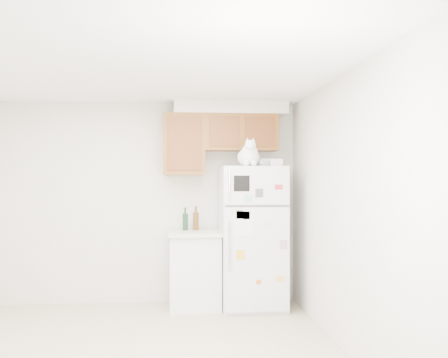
{
  "coord_description": "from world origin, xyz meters",
  "views": [
    {
      "loc": [
        0.38,
        -4.62,
        1.55
      ],
      "look_at": [
        0.97,
        1.55,
        1.55
      ],
      "focal_mm": 42.0,
      "sensor_mm": 36.0,
      "label": 1
    }
  ],
  "objects": [
    {
      "name": "bottle_green",
      "position": [
        0.51,
        1.83,
        1.06
      ],
      "size": [
        0.07,
        0.07,
        0.28
      ],
      "primitive_type": null,
      "color": "#19381E",
      "rests_on": "base_counter"
    },
    {
      "name": "ground_plane",
      "position": [
        0.0,
        0.0,
        -0.01
      ],
      "size": [
        3.8,
        4.0,
        0.01
      ],
      "primitive_type": "cube",
      "color": "#BBA990"
    },
    {
      "name": "room_shell",
      "position": [
        0.12,
        0.24,
        1.67
      ],
      "size": [
        3.84,
        4.04,
        2.52
      ],
      "color": "beige",
      "rests_on": "ground_plane"
    },
    {
      "name": "storage_box_back",
      "position": [
        1.52,
        1.73,
        1.75
      ],
      "size": [
        0.18,
        0.13,
        0.1
      ],
      "primitive_type": "cube",
      "rotation": [
        0.0,
        0.0,
        -0.03
      ],
      "color": "white",
      "rests_on": "refrigerator"
    },
    {
      "name": "refrigerator",
      "position": [
        1.32,
        1.61,
        0.85
      ],
      "size": [
        0.76,
        0.78,
        1.7
      ],
      "color": "silver",
      "rests_on": "ground_plane"
    },
    {
      "name": "bottle_amber",
      "position": [
        0.65,
        1.85,
        1.07
      ],
      "size": [
        0.07,
        0.07,
        0.3
      ],
      "primitive_type": null,
      "color": "#593814",
      "rests_on": "base_counter"
    },
    {
      "name": "storage_box_front",
      "position": [
        1.6,
        1.57,
        1.74
      ],
      "size": [
        0.16,
        0.12,
        0.09
      ],
      "primitive_type": "cube",
      "rotation": [
        0.0,
        0.0,
        -0.08
      ],
      "color": "white",
      "rests_on": "refrigerator"
    },
    {
      "name": "base_counter",
      "position": [
        0.63,
        1.68,
        0.46
      ],
      "size": [
        0.64,
        0.64,
        0.92
      ],
      "color": "white",
      "rests_on": "ground_plane"
    },
    {
      "name": "cat",
      "position": [
        1.25,
        1.43,
        1.82
      ],
      "size": [
        0.32,
        0.47,
        0.33
      ],
      "color": "white",
      "rests_on": "refrigerator"
    }
  ]
}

